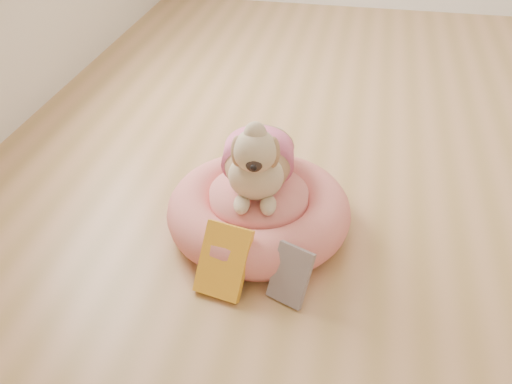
% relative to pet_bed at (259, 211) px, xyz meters
% --- Properties ---
extents(floor, '(4.50, 4.50, 0.00)m').
position_rel_pet_bed_xyz_m(floor, '(0.72, 0.46, -0.08)').
color(floor, '#AB8147').
rests_on(floor, ground).
extents(pet_bed, '(0.66, 0.66, 0.17)m').
position_rel_pet_bed_xyz_m(pet_bed, '(0.00, 0.00, 0.00)').
color(pet_bed, '#E4596C').
rests_on(pet_bed, floor).
extents(dog, '(0.36, 0.48, 0.33)m').
position_rel_pet_bed_xyz_m(dog, '(-0.01, 0.03, 0.25)').
color(dog, brown).
rests_on(dog, pet_bed).
extents(book_yellow, '(0.18, 0.18, 0.21)m').
position_rel_pet_bed_xyz_m(book_yellow, '(-0.05, -0.31, 0.02)').
color(book_yellow, yellow).
rests_on(book_yellow, floor).
extents(book_white, '(0.15, 0.13, 0.18)m').
position_rel_pet_bed_xyz_m(book_white, '(0.16, -0.31, 0.01)').
color(book_white, silver).
rests_on(book_white, floor).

